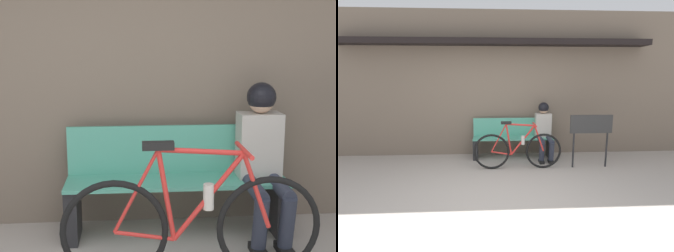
# 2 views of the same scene
# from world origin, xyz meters

# --- Properties ---
(storefront_wall) EXTENTS (12.00, 0.56, 3.20)m
(storefront_wall) POSITION_xyz_m (0.00, 2.49, 1.66)
(storefront_wall) COLOR #756656
(storefront_wall) RESTS_ON ground_plane
(park_bench_near) EXTENTS (1.75, 0.42, 0.87)m
(park_bench_near) POSITION_xyz_m (0.40, 2.16, 0.42)
(park_bench_near) COLOR #51A88E
(park_bench_near) RESTS_ON ground_plane
(bicycle) EXTENTS (1.71, 0.40, 0.94)m
(bicycle) POSITION_xyz_m (0.43, 1.40, 0.39)
(bicycle) COLOR black
(bicycle) RESTS_ON ground_plane
(person_seated) EXTENTS (0.34, 0.65, 1.23)m
(person_seated) POSITION_xyz_m (1.06, 2.04, 0.71)
(person_seated) COLOR #2D3342
(person_seated) RESTS_ON ground_plane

